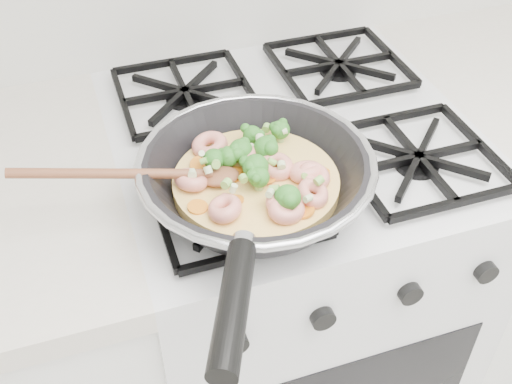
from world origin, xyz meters
name	(u,v)px	position (x,y,z in m)	size (l,w,h in m)	color
stove	(285,297)	(0.00, 1.70, 0.46)	(0.60, 0.60, 0.92)	silver
skillet	(255,178)	(-0.12, 1.54, 0.96)	(0.49, 0.48, 0.09)	black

